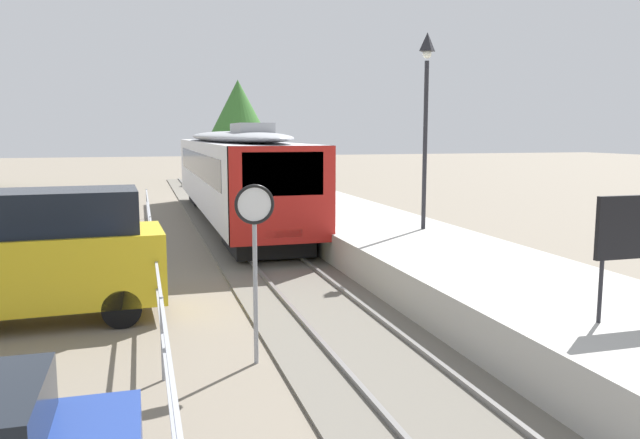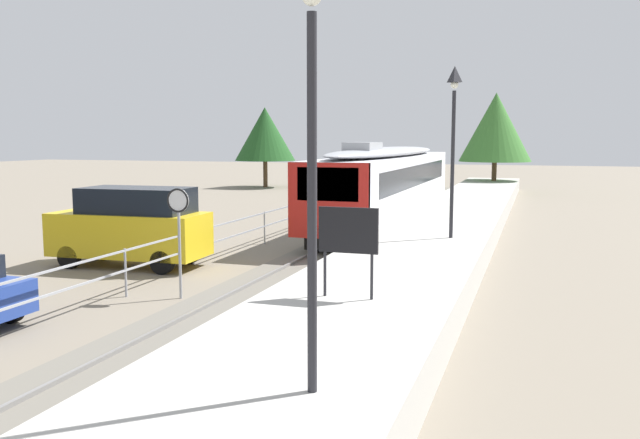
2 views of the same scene
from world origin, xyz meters
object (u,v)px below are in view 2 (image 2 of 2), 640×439
at_px(commuter_train, 387,180).
at_px(speed_limit_sign, 178,215).
at_px(platform_lamp_near_end, 312,88).
at_px(platform_lamp_mid_platform, 454,119).
at_px(platform_notice_board, 348,233).
at_px(parked_van_yellow, 131,226).

bearing_deg(commuter_train, speed_limit_sign, -97.00).
distance_m(platform_lamp_near_end, platform_lamp_mid_platform, 13.49).
bearing_deg(platform_notice_board, parked_van_yellow, 148.12).
height_order(platform_lamp_near_end, speed_limit_sign, platform_lamp_near_end).
height_order(platform_lamp_near_end, platform_lamp_mid_platform, same).
distance_m(commuter_train, speed_limit_sign, 15.49).
xyz_separation_m(platform_lamp_near_end, speed_limit_sign, (-5.93, 6.94, -2.50)).
xyz_separation_m(commuter_train, platform_notice_board, (3.13, -17.48, 0.04)).
xyz_separation_m(platform_lamp_near_end, platform_notice_board, (-0.92, 4.84, -2.44)).
distance_m(speed_limit_sign, parked_van_yellow, 4.96).
xyz_separation_m(platform_lamp_near_end, parked_van_yellow, (-9.57, 10.22, -3.33)).
bearing_deg(parked_van_yellow, commuter_train, 65.47).
relative_size(platform_lamp_mid_platform, parked_van_yellow, 1.07).
relative_size(commuter_train, parked_van_yellow, 3.67).
bearing_deg(parked_van_yellow, speed_limit_sign, -42.02).
bearing_deg(platform_lamp_mid_platform, commuter_train, 114.63).
bearing_deg(platform_notice_board, commuter_train, 100.14).
distance_m(platform_lamp_mid_platform, parked_van_yellow, 10.65).
height_order(speed_limit_sign, parked_van_yellow, speed_limit_sign).
bearing_deg(platform_lamp_near_end, parked_van_yellow, 133.13).
bearing_deg(parked_van_yellow, platform_lamp_near_end, -46.87).
relative_size(platform_notice_board, parked_van_yellow, 0.36).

